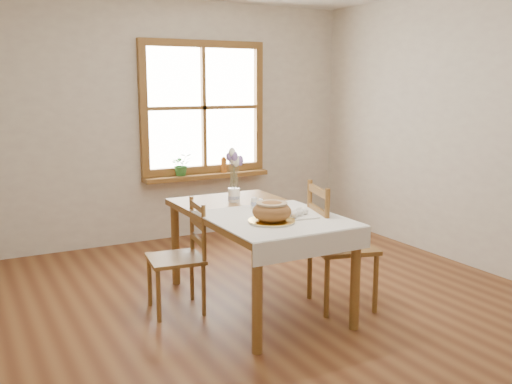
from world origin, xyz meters
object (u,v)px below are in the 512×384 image
chair_left (175,257)px  bread_plate (272,221)px  chair_right (342,245)px  flower_vase (234,196)px  dining_table (256,222)px

chair_left → bread_plate: (0.51, -0.58, 0.34)m
chair_right → bread_plate: bearing=110.4°
chair_left → flower_vase: bearing=116.2°
chair_left → flower_vase: 0.74m
dining_table → bread_plate: bread_plate is taller
chair_left → dining_table: bearing=80.9°
dining_table → flower_vase: size_ratio=14.60×
chair_left → bread_plate: 0.84m
chair_right → dining_table: bearing=74.0°
chair_right → chair_left: bearing=81.1°
dining_table → chair_right: 0.69m
dining_table → chair_left: 0.67m
chair_left → chair_right: chair_right is taller
chair_right → flower_vase: (-0.58, 0.72, 0.32)m
dining_table → flower_vase: bearing=90.3°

